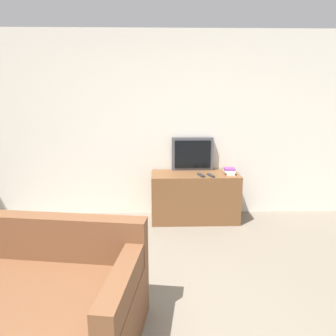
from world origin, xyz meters
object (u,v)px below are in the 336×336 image
(tv_stand, at_px, (195,197))
(book_stack, at_px, (230,171))
(couch, at_px, (8,303))
(remote_on_stand, at_px, (201,175))
(television, at_px, (192,154))
(remote_secondary, at_px, (211,175))

(tv_stand, relative_size, book_stack, 5.45)
(tv_stand, bearing_deg, couch, -125.53)
(tv_stand, height_order, book_stack, book_stack)
(tv_stand, relative_size, remote_on_stand, 6.74)
(television, height_order, couch, television)
(book_stack, height_order, remote_on_stand, book_stack)
(couch, relative_size, remote_on_stand, 11.42)
(couch, height_order, remote_secondary, couch)
(television, distance_m, book_stack, 0.59)
(television, xyz_separation_m, book_stack, (0.49, -0.25, -0.20))
(book_stack, bearing_deg, remote_on_stand, -166.56)
(remote_on_stand, bearing_deg, tv_stand, 115.23)
(couch, relative_size, remote_secondary, 11.98)
(book_stack, bearing_deg, television, 152.63)
(couch, bearing_deg, book_stack, 55.09)
(television, relative_size, remote_secondary, 3.45)
(television, xyz_separation_m, couch, (-1.58, -2.46, -0.62))
(book_stack, height_order, remote_secondary, book_stack)
(tv_stand, xyz_separation_m, book_stack, (0.47, -0.04, 0.38))
(television, relative_size, remote_on_stand, 3.28)
(television, bearing_deg, couch, -122.73)
(tv_stand, distance_m, remote_on_stand, 0.38)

